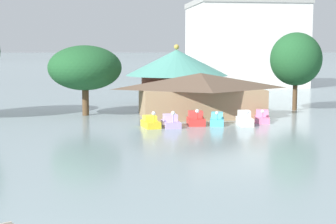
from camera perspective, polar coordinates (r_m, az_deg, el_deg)
name	(u,v)px	position (r m, az deg, el deg)	size (l,w,h in m)	color
pedal_boat_yellow	(151,123)	(50.90, -1.91, -1.15)	(1.77, 2.93, 1.71)	yellow
pedal_boat_lavender	(171,122)	(51.16, 0.30, -1.09)	(1.62, 2.99, 1.72)	#B299D8
pedal_boat_red	(196,119)	(52.53, 3.05, -0.81)	(1.84, 2.68, 1.73)	red
pedal_boat_cyan	(217,120)	(52.73, 5.37, -0.86)	(1.96, 2.86, 1.51)	#4CB7CC
pedal_boat_white	(245,119)	(52.93, 8.35, -0.79)	(1.56, 2.72, 1.62)	white
pedal_boat_pink	(262,117)	(55.30, 10.22, -0.58)	(2.19, 2.99, 1.44)	pink
boathouse	(201,94)	(58.89, 3.56, 2.00)	(14.32, 9.01, 4.91)	#9E7F5B
green_roof_pavilion	(177,73)	(70.39, 0.94, 4.33)	(13.70, 13.70, 8.19)	brown
shoreline_tree_mid	(85,68)	(60.38, -9.04, 4.76)	(8.36, 8.36, 8.00)	brown
shoreline_tree_right	(296,59)	(66.45, 13.77, 5.61)	(6.32, 6.32, 9.60)	brown
background_building_block	(244,44)	(108.72, 8.30, 7.36)	(21.40, 19.34, 17.11)	silver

